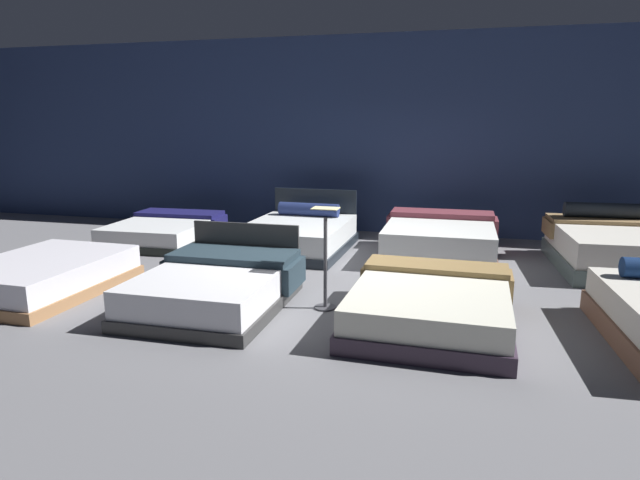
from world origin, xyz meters
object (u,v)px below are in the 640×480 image
(bed_4, at_px, (165,231))
(bed_6, at_px, (439,240))
(bed_5, at_px, (298,235))
(price_sign, at_px, (325,270))
(bed_7, at_px, (614,248))
(bed_1, at_px, (217,286))
(bed_0, at_px, (43,276))
(bed_2, at_px, (430,305))

(bed_4, xyz_separation_m, bed_6, (4.58, 0.06, 0.08))
(bed_5, relative_size, price_sign, 1.86)
(price_sign, bearing_deg, bed_7, 36.82)
(price_sign, bearing_deg, bed_5, 113.09)
(bed_5, bearing_deg, bed_6, 2.89)
(bed_1, distance_m, bed_5, 2.79)
(bed_5, bearing_deg, bed_4, -178.86)
(bed_0, bearing_deg, bed_2, 2.11)
(bed_5, bearing_deg, bed_1, -90.47)
(bed_4, relative_size, bed_6, 1.00)
(bed_1, xyz_separation_m, bed_7, (4.65, 2.82, 0.07))
(bed_1, bearing_deg, bed_2, -0.13)
(bed_7, distance_m, price_sign, 4.34)
(bed_0, relative_size, price_sign, 1.79)
(price_sign, bearing_deg, bed_2, -10.68)
(bed_2, height_order, bed_4, bed_2)
(bed_1, xyz_separation_m, bed_6, (2.28, 2.85, 0.04))
(bed_0, bearing_deg, price_sign, 6.00)
(bed_7, relative_size, price_sign, 1.88)
(bed_4, height_order, price_sign, price_sign)
(bed_2, relative_size, bed_7, 0.93)
(bed_5, height_order, price_sign, price_sign)
(bed_0, bearing_deg, bed_1, 2.84)
(bed_1, height_order, bed_6, bed_1)
(bed_1, distance_m, bed_2, 2.32)
(bed_7, bearing_deg, price_sign, -146.41)
(bed_6, relative_size, bed_7, 0.93)
(bed_7, bearing_deg, bed_5, 177.15)
(bed_0, height_order, bed_7, bed_7)
(bed_0, height_order, bed_5, bed_5)
(bed_5, bearing_deg, price_sign, -65.63)
(bed_4, distance_m, bed_6, 4.58)
(bed_1, xyz_separation_m, price_sign, (1.18, 0.22, 0.21))
(bed_0, distance_m, bed_7, 7.47)
(bed_0, bearing_deg, bed_6, 34.00)
(bed_2, xyz_separation_m, bed_4, (-4.61, 2.79, -0.02))
(bed_1, bearing_deg, price_sign, 10.38)
(bed_7, bearing_deg, bed_4, 176.98)
(bed_5, distance_m, bed_6, 2.20)
(bed_1, height_order, bed_7, bed_7)
(bed_0, height_order, bed_2, bed_2)
(bed_5, bearing_deg, bed_2, -49.96)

